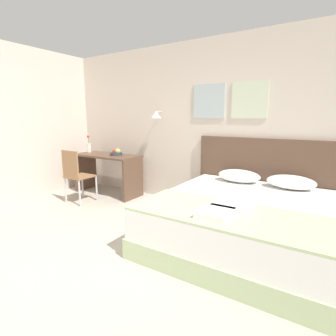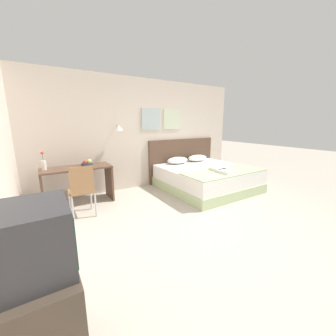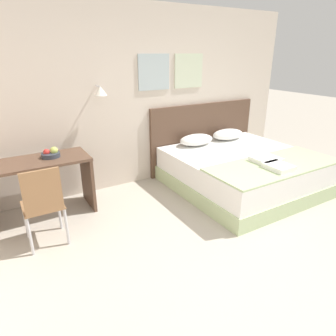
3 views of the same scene
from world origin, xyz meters
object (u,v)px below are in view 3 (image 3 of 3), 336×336
desk_chair (43,202)px  bed (242,171)px  pillow_left (196,140)px  pillow_right (228,134)px  throw_blanket (275,165)px  folded_towel_near_foot (266,159)px  folded_towel_mid_bed (279,167)px  desk (36,178)px  headboard (203,136)px  fruit_bowl (51,154)px

desk_chair → bed: bearing=1.0°
pillow_left → pillow_right: size_ratio=1.00×
throw_blanket → pillow_left: bearing=104.3°
folded_towel_near_foot → folded_towel_mid_bed: size_ratio=1.07×
pillow_right → desk_chair: (-3.22, -0.81, -0.10)m
pillow_right → desk: (-3.18, -0.10, -0.09)m
pillow_right → desk: size_ratio=0.47×
folded_towel_mid_bed → desk_chair: (-2.78, 0.67, -0.06)m
throw_blanket → folded_towel_near_foot: 0.15m
pillow_left → desk: 2.50m
folded_towel_near_foot → desk_chair: desk_chair is taller
bed → headboard: bearing=90.0°
bed → folded_towel_mid_bed: size_ratio=5.97×
folded_towel_near_foot → pillow_left: bearing=104.8°
pillow_right → bed: bearing=-114.1°
headboard → folded_towel_mid_bed: 1.74m
desk → fruit_bowl: (0.21, 0.03, 0.27)m
desk_chair → folded_towel_mid_bed: bearing=-13.5°
pillow_left → folded_towel_mid_bed: bearing=-80.6°
pillow_right → desk_chair: desk_chair is taller
pillow_right → desk_chair: size_ratio=0.66×
headboard → folded_towel_mid_bed: size_ratio=6.32×
bed → pillow_left: size_ratio=3.31×
fruit_bowl → pillow_left: bearing=1.9°
fruit_bowl → desk_chair: bearing=-109.2°
folded_towel_near_foot → folded_towel_mid_bed: (-0.07, -0.28, 0.00)m
pillow_right → folded_towel_near_foot: size_ratio=1.68×
desk → fruit_bowl: size_ratio=5.79×
fruit_bowl → folded_towel_mid_bed: bearing=-29.0°
folded_towel_near_foot → desk: size_ratio=0.28×
pillow_left → throw_blanket: (0.34, -1.34, -0.08)m
desk_chair → headboard: bearing=20.5°
headboard → desk: 2.86m
pillow_left → pillow_right: bearing=0.0°
pillow_right → folded_towel_near_foot: bearing=-106.8°
desk_chair → fruit_bowl: size_ratio=4.12×
desk_chair → fruit_bowl: (0.26, 0.74, 0.27)m
pillow_left → fruit_bowl: (-2.28, -0.08, 0.17)m
headboard → folded_towel_near_foot: 1.46m
headboard → throw_blanket: size_ratio=1.09×
headboard → folded_towel_mid_bed: bearing=-93.2°
desk → fruit_bowl: bearing=7.3°
folded_towel_near_foot → bed: bearing=87.0°
pillow_left → throw_blanket: size_ratio=0.31×
folded_towel_mid_bed → desk_chair: bearing=166.5°
fruit_bowl → headboard: bearing=7.4°
desk → fruit_bowl: 0.34m
headboard → throw_blanket: 1.60m
headboard → desk_chair: bearing=-159.5°
desk → pillow_left: bearing=2.4°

